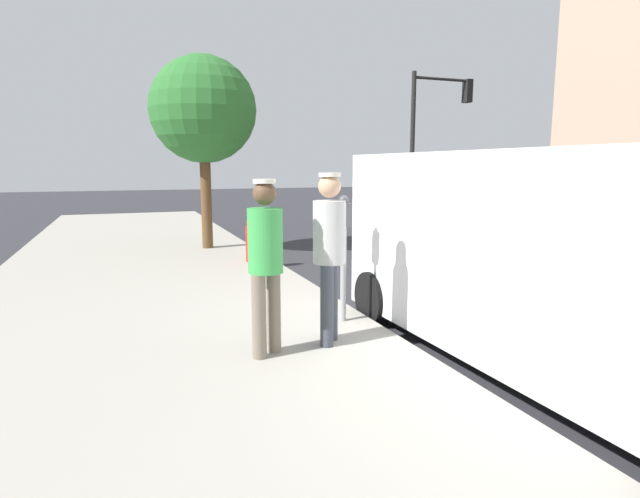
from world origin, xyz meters
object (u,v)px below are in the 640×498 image
pedestrian_in_green (266,256)px  street_tree (203,110)px  pedestrian_in_gray (329,247)px  traffic_light_corner (434,123)px  parked_van (565,256)px  fire_hydrant (252,240)px  parking_meter_near (344,237)px

pedestrian_in_green → street_tree: street_tree is taller
street_tree → pedestrian_in_gray: bearing=91.6°
pedestrian_in_gray → traffic_light_corner: (-8.40, -11.04, 2.33)m
parked_van → fire_hydrant: 6.36m
pedestrian_in_green → traffic_light_corner: traffic_light_corner is taller
traffic_light_corner → fire_hydrant: 10.52m
pedestrian_in_gray → street_tree: 7.27m
parked_van → traffic_light_corner: (-6.45, -12.23, 2.36)m
pedestrian_in_gray → traffic_light_corner: bearing=-127.3°
pedestrian_in_gray → fire_hydrant: bearing=-94.1°
street_tree → pedestrian_in_green: bearing=85.9°
traffic_light_corner → parking_meter_near: bearing=52.5°
pedestrian_in_green → parked_van: 2.87m
parking_meter_near → fire_hydrant: (0.10, -4.27, -0.61)m
pedestrian_in_green → parked_van: size_ratio=0.33×
traffic_light_corner → street_tree: bearing=25.3°
parking_meter_near → parked_van: bearing=128.9°
pedestrian_in_green → fire_hydrant: 5.19m
pedestrian_in_gray → pedestrian_in_green: size_ratio=1.03×
fire_hydrant → traffic_light_corner: bearing=-142.8°
parked_van → traffic_light_corner: bearing=-117.8°
fire_hydrant → pedestrian_in_gray: bearing=85.9°
pedestrian_in_green → street_tree: size_ratio=0.41×
fire_hydrant → parked_van: bearing=104.6°
parking_meter_near → street_tree: 6.66m
parking_meter_near → parked_van: (-1.50, 1.86, -0.03)m
pedestrian_in_green → parked_van: bearing=157.9°
pedestrian_in_green → fire_hydrant: bearing=-101.9°
fire_hydrant → parking_meter_near: bearing=91.3°
pedestrian_in_gray → pedestrian_in_green: 0.72m
pedestrian_in_green → parked_van: (-2.66, 1.08, 0.01)m
traffic_light_corner → fire_hydrant: traffic_light_corner is taller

